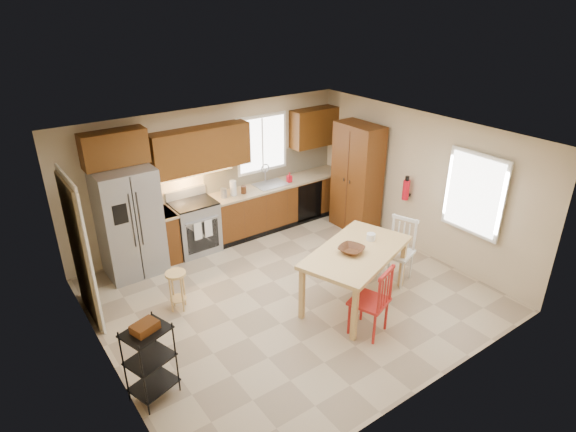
% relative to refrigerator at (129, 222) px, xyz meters
% --- Properties ---
extents(floor, '(5.50, 5.50, 0.00)m').
position_rel_refrigerator_xyz_m(floor, '(1.70, -2.12, -0.91)').
color(floor, tan).
rests_on(floor, ground).
extents(ceiling, '(5.50, 5.00, 0.02)m').
position_rel_refrigerator_xyz_m(ceiling, '(1.70, -2.12, 1.59)').
color(ceiling, silver).
rests_on(ceiling, ground).
extents(wall_back, '(5.50, 0.02, 2.50)m').
position_rel_refrigerator_xyz_m(wall_back, '(1.70, 0.38, 0.34)').
color(wall_back, '#CCB793').
rests_on(wall_back, ground).
extents(wall_front, '(5.50, 0.02, 2.50)m').
position_rel_refrigerator_xyz_m(wall_front, '(1.70, -4.62, 0.34)').
color(wall_front, '#CCB793').
rests_on(wall_front, ground).
extents(wall_left, '(0.02, 5.00, 2.50)m').
position_rel_refrigerator_xyz_m(wall_left, '(-1.05, -2.12, 0.34)').
color(wall_left, '#CCB793').
rests_on(wall_left, ground).
extents(wall_right, '(0.02, 5.00, 2.50)m').
position_rel_refrigerator_xyz_m(wall_right, '(4.45, -2.12, 0.34)').
color(wall_right, '#CCB793').
rests_on(wall_right, ground).
extents(refrigerator, '(0.92, 0.75, 1.82)m').
position_rel_refrigerator_xyz_m(refrigerator, '(0.00, 0.00, 0.00)').
color(refrigerator, gray).
rests_on(refrigerator, floor).
extents(range_stove, '(0.76, 0.63, 0.92)m').
position_rel_refrigerator_xyz_m(range_stove, '(1.15, 0.06, -0.45)').
color(range_stove, gray).
rests_on(range_stove, floor).
extents(base_cabinet_narrow, '(0.30, 0.60, 0.90)m').
position_rel_refrigerator_xyz_m(base_cabinet_narrow, '(0.60, 0.08, -0.46)').
color(base_cabinet_narrow, '#592C10').
rests_on(base_cabinet_narrow, floor).
extents(base_cabinet_run, '(2.92, 0.60, 0.90)m').
position_rel_refrigerator_xyz_m(base_cabinet_run, '(2.99, 0.08, -0.46)').
color(base_cabinet_run, '#592C10').
rests_on(base_cabinet_run, floor).
extents(dishwasher, '(0.60, 0.02, 0.78)m').
position_rel_refrigerator_xyz_m(dishwasher, '(3.55, -0.22, -0.46)').
color(dishwasher, black).
rests_on(dishwasher, floor).
extents(backsplash, '(2.92, 0.03, 0.55)m').
position_rel_refrigerator_xyz_m(backsplash, '(2.99, 0.36, 0.27)').
color(backsplash, beige).
rests_on(backsplash, wall_back).
extents(upper_over_fridge, '(1.00, 0.35, 0.55)m').
position_rel_refrigerator_xyz_m(upper_over_fridge, '(0.00, 0.20, 1.19)').
color(upper_over_fridge, '#5F360F').
rests_on(upper_over_fridge, wall_back).
extents(upper_left_block, '(1.80, 0.35, 0.75)m').
position_rel_refrigerator_xyz_m(upper_left_block, '(1.45, 0.20, 0.92)').
color(upper_left_block, '#5F360F').
rests_on(upper_left_block, wall_back).
extents(upper_right_block, '(1.00, 0.35, 0.75)m').
position_rel_refrigerator_xyz_m(upper_right_block, '(3.95, 0.20, 0.92)').
color(upper_right_block, '#5F360F').
rests_on(upper_right_block, wall_back).
extents(window_back, '(1.12, 0.04, 1.12)m').
position_rel_refrigerator_xyz_m(window_back, '(2.80, 0.35, 0.74)').
color(window_back, white).
rests_on(window_back, wall_back).
extents(sink, '(0.62, 0.46, 0.16)m').
position_rel_refrigerator_xyz_m(sink, '(2.80, 0.08, -0.05)').
color(sink, gray).
rests_on(sink, base_cabinet_run).
extents(undercab_glow, '(1.60, 0.30, 0.01)m').
position_rel_refrigerator_xyz_m(undercab_glow, '(1.15, 0.17, 0.52)').
color(undercab_glow, '#FFBF66').
rests_on(undercab_glow, wall_back).
extents(soap_bottle, '(0.09, 0.09, 0.19)m').
position_rel_refrigerator_xyz_m(soap_bottle, '(3.18, -0.02, 0.09)').
color(soap_bottle, red).
rests_on(soap_bottle, base_cabinet_run).
extents(paper_towel, '(0.12, 0.12, 0.28)m').
position_rel_refrigerator_xyz_m(paper_towel, '(1.95, 0.03, 0.13)').
color(paper_towel, silver).
rests_on(paper_towel, base_cabinet_run).
extents(canister_steel, '(0.11, 0.11, 0.18)m').
position_rel_refrigerator_xyz_m(canister_steel, '(1.75, 0.03, 0.08)').
color(canister_steel, gray).
rests_on(canister_steel, base_cabinet_run).
extents(canister_wood, '(0.10, 0.10, 0.14)m').
position_rel_refrigerator_xyz_m(canister_wood, '(2.15, -0.00, 0.06)').
color(canister_wood, '#4F2815').
rests_on(canister_wood, base_cabinet_run).
extents(pantry, '(0.50, 0.95, 2.10)m').
position_rel_refrigerator_xyz_m(pantry, '(4.13, -0.93, 0.14)').
color(pantry, '#592C10').
rests_on(pantry, floor).
extents(fire_extinguisher, '(0.12, 0.12, 0.36)m').
position_rel_refrigerator_xyz_m(fire_extinguisher, '(4.33, -1.98, 0.19)').
color(fire_extinguisher, red).
rests_on(fire_extinguisher, wall_right).
extents(window_right, '(0.04, 1.02, 1.32)m').
position_rel_refrigerator_xyz_m(window_right, '(4.38, -3.27, 0.54)').
color(window_right, white).
rests_on(window_right, wall_right).
extents(doorway, '(0.04, 0.95, 2.10)m').
position_rel_refrigerator_xyz_m(doorway, '(-0.97, -0.82, 0.14)').
color(doorway, '#8C7A59').
rests_on(doorway, wall_left).
extents(dining_table, '(2.01, 1.53, 0.87)m').
position_rel_refrigerator_xyz_m(dining_table, '(2.40, -2.80, -0.48)').
color(dining_table, tan).
rests_on(dining_table, floor).
extents(chair_red, '(0.62, 0.62, 1.04)m').
position_rel_refrigerator_xyz_m(chair_red, '(2.05, -3.45, -0.39)').
color(chair_red, '#A91D1A').
rests_on(chair_red, floor).
extents(chair_white, '(0.62, 0.62, 1.04)m').
position_rel_refrigerator_xyz_m(chair_white, '(3.35, -2.75, -0.39)').
color(chair_white, silver).
rests_on(chair_white, floor).
extents(table_bowl, '(0.46, 0.46, 0.09)m').
position_rel_refrigerator_xyz_m(table_bowl, '(2.28, -2.80, -0.03)').
color(table_bowl, '#4F2815').
rests_on(table_bowl, dining_table).
extents(table_jar, '(0.19, 0.19, 0.17)m').
position_rel_refrigerator_xyz_m(table_jar, '(2.78, -2.69, -0.00)').
color(table_jar, silver).
rests_on(table_jar, dining_table).
extents(bar_stool, '(0.35, 0.35, 0.62)m').
position_rel_refrigerator_xyz_m(bar_stool, '(0.14, -1.43, -0.60)').
color(bar_stool, tan).
rests_on(bar_stool, floor).
extents(utility_cart, '(0.59, 0.52, 0.99)m').
position_rel_refrigerator_xyz_m(utility_cart, '(-0.80, -2.86, -0.42)').
color(utility_cart, black).
rests_on(utility_cart, floor).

